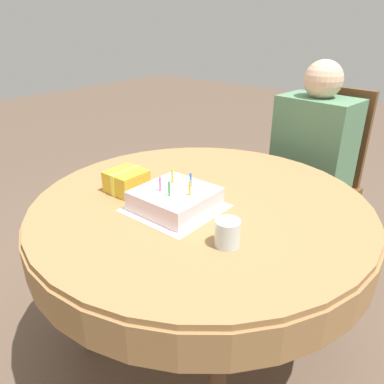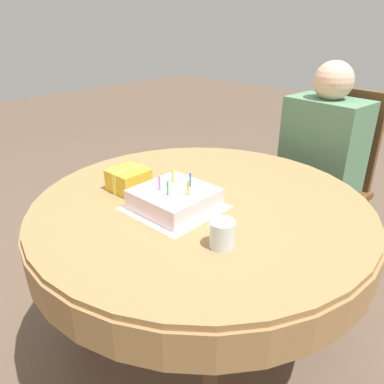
% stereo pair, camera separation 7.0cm
% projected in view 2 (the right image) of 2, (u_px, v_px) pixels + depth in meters
% --- Properties ---
extents(ground_plane, '(12.00, 12.00, 0.00)m').
position_uv_depth(ground_plane, '(199.00, 338.00, 1.72)').
color(ground_plane, brown).
extents(dining_table, '(1.29, 1.29, 0.71)m').
position_uv_depth(dining_table, '(201.00, 220.00, 1.45)').
color(dining_table, '#9E7547').
rests_on(dining_table, ground_plane).
extents(chair, '(0.49, 0.49, 0.99)m').
position_uv_depth(chair, '(326.00, 176.00, 2.12)').
color(chair, brown).
rests_on(chair, ground_plane).
extents(person, '(0.42, 0.37, 1.15)m').
position_uv_depth(person, '(321.00, 151.00, 1.98)').
color(person, '#DBB293').
rests_on(person, ground_plane).
extents(napkin, '(0.30, 0.30, 0.00)m').
position_uv_depth(napkin, '(175.00, 208.00, 1.36)').
color(napkin, white).
rests_on(napkin, dining_table).
extents(birthday_cake, '(0.25, 0.25, 0.12)m').
position_uv_depth(birthday_cake, '(174.00, 199.00, 1.35)').
color(birthday_cake, silver).
rests_on(birthday_cake, dining_table).
extents(drinking_glass, '(0.08, 0.08, 0.09)m').
position_uv_depth(drinking_glass, '(222.00, 234.00, 1.12)').
color(drinking_glass, silver).
rests_on(drinking_glass, dining_table).
extents(gift_box, '(0.14, 0.14, 0.09)m').
position_uv_depth(gift_box, '(129.00, 180.00, 1.49)').
color(gift_box, gold).
rests_on(gift_box, dining_table).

